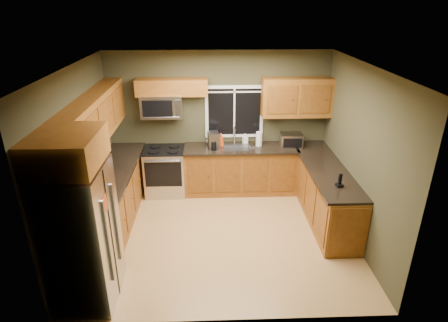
{
  "coord_description": "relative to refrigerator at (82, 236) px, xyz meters",
  "views": [
    {
      "loc": [
        -0.15,
        -5.15,
        3.55
      ],
      "look_at": [
        0.05,
        0.35,
        1.15
      ],
      "focal_mm": 30.0,
      "sensor_mm": 36.0,
      "label": 1
    }
  ],
  "objects": [
    {
      "name": "upper_cabinets_left",
      "position": [
        -0.2,
        1.78,
        0.96
      ],
      "size": [
        0.33,
        2.65,
        0.72
      ],
      "primitive_type": "cube",
      "color": "brown",
      "rests_on": "left_wall"
    },
    {
      "name": "upper_cabinets_back_left",
      "position": [
        0.89,
        2.94,
        1.17
      ],
      "size": [
        1.3,
        0.33,
        0.3
      ],
      "primitive_type": "cube",
      "color": "brown",
      "rests_on": "back_wall"
    },
    {
      "name": "refrigerator",
      "position": [
        0.0,
        0.0,
        0.0
      ],
      "size": [
        0.74,
        0.9,
        1.8
      ],
      "color": "#B7B7BC",
      "rests_on": "ground"
    },
    {
      "name": "upper_cabinet_over_fridge",
      "position": [
        -0.0,
        0.0,
        1.13
      ],
      "size": [
        0.72,
        0.9,
        0.38
      ],
      "primitive_type": "cube",
      "color": "brown",
      "rests_on": "left_wall"
    },
    {
      "name": "ceiling",
      "position": [
        1.74,
        1.3,
        1.8
      ],
      "size": [
        4.2,
        4.2,
        0.0
      ],
      "primitive_type": "plane",
      "rotation": [
        3.14,
        0.0,
        0.0
      ],
      "color": "white",
      "rests_on": "back_wall"
    },
    {
      "name": "countertop_back",
      "position": [
        2.15,
        2.78,
        0.02
      ],
      "size": [
        2.17,
        0.65,
        0.04
      ],
      "primitive_type": "cube",
      "color": "black",
      "rests_on": "base_cabinets_back"
    },
    {
      "name": "countertop_left",
      "position": [
        -0.04,
        1.78,
        0.02
      ],
      "size": [
        0.65,
        2.65,
        0.04
      ],
      "primitive_type": "cube",
      "color": "black",
      "rests_on": "base_cabinets_left"
    },
    {
      "name": "sink",
      "position": [
        2.04,
        2.79,
        0.05
      ],
      "size": [
        0.6,
        0.42,
        0.36
      ],
      "color": "slate",
      "rests_on": "countertop_back"
    },
    {
      "name": "front_wall",
      "position": [
        1.74,
        -0.5,
        0.45
      ],
      "size": [
        4.2,
        0.0,
        4.2
      ],
      "primitive_type": "plane",
      "rotation": [
        -1.57,
        0.0,
        0.0
      ],
      "color": "#3B3B25",
      "rests_on": "ground"
    },
    {
      "name": "base_cabinets_peninsula",
      "position": [
        3.54,
        1.84,
        -0.45
      ],
      "size": [
        0.6,
        2.52,
        0.9
      ],
      "color": "brown",
      "rests_on": "ground"
    },
    {
      "name": "floor",
      "position": [
        1.74,
        1.3,
        -0.9
      ],
      "size": [
        4.2,
        4.2,
        0.0
      ],
      "primitive_type": "plane",
      "color": "tan",
      "rests_on": "ground"
    },
    {
      "name": "range",
      "position": [
        0.69,
        2.77,
        -0.43
      ],
      "size": [
        0.76,
        0.69,
        0.94
      ],
      "color": "#B7B7BC",
      "rests_on": "ground"
    },
    {
      "name": "base_cabinets_back",
      "position": [
        2.15,
        2.8,
        -0.45
      ],
      "size": [
        2.17,
        0.6,
        0.9
      ],
      "primitive_type": "cube",
      "color": "brown",
      "rests_on": "ground"
    },
    {
      "name": "coffee_maker",
      "position": [
        1.63,
        2.74,
        0.19
      ],
      "size": [
        0.23,
        0.28,
        0.32
      ],
      "color": "slate",
      "rests_on": "countertop_back"
    },
    {
      "name": "upper_cabinets_back_right",
      "position": [
        3.19,
        2.94,
        0.96
      ],
      "size": [
        1.3,
        0.33,
        0.72
      ],
      "primitive_type": "cube",
      "color": "brown",
      "rests_on": "back_wall"
    },
    {
      "name": "cordless_phone",
      "position": [
        3.51,
        1.1,
        0.1
      ],
      "size": [
        0.11,
        0.11,
        0.21
      ],
      "color": "black",
      "rests_on": "countertop_peninsula"
    },
    {
      "name": "kettle",
      "position": [
        1.69,
        2.81,
        0.17
      ],
      "size": [
        0.18,
        0.18,
        0.28
      ],
      "color": "#B7B7BC",
      "rests_on": "countertop_back"
    },
    {
      "name": "soap_bottle_b",
      "position": [
        2.25,
        3.0,
        0.14
      ],
      "size": [
        0.11,
        0.12,
        0.19
      ],
      "primitive_type": "imported",
      "rotation": [
        0.0,
        0.0,
        0.39
      ],
      "color": "white",
      "rests_on": "countertop_back"
    },
    {
      "name": "toaster_oven",
      "position": [
        3.11,
        2.78,
        0.17
      ],
      "size": [
        0.42,
        0.34,
        0.26
      ],
      "color": "#B7B7BC",
      "rests_on": "countertop_back"
    },
    {
      "name": "base_cabinets_left",
      "position": [
        -0.06,
        1.78,
        -0.45
      ],
      "size": [
        0.6,
        2.65,
        0.9
      ],
      "primitive_type": "cube",
      "color": "brown",
      "rests_on": "ground"
    },
    {
      "name": "back_wall",
      "position": [
        1.74,
        3.1,
        0.45
      ],
      "size": [
        4.2,
        0.0,
        4.2
      ],
      "primitive_type": "plane",
      "rotation": [
        1.57,
        0.0,
        0.0
      ],
      "color": "#3B3B25",
      "rests_on": "ground"
    },
    {
      "name": "left_wall",
      "position": [
        -0.36,
        1.3,
        0.45
      ],
      "size": [
        0.0,
        3.6,
        3.6
      ],
      "primitive_type": "plane",
      "rotation": [
        1.57,
        0.0,
        1.57
      ],
      "color": "#3B3B25",
      "rests_on": "ground"
    },
    {
      "name": "soap_bottle_a",
      "position": [
        1.78,
        2.82,
        0.17
      ],
      "size": [
        0.13,
        0.13,
        0.27
      ],
      "primitive_type": "imported",
      "rotation": [
        0.0,
        0.0,
        0.34
      ],
      "color": "#C54012",
      "rests_on": "countertop_back"
    },
    {
      "name": "countertop_peninsula",
      "position": [
        3.51,
        1.85,
        0.02
      ],
      "size": [
        0.65,
        2.5,
        0.04
      ],
      "primitive_type": "cube",
      "color": "black",
      "rests_on": "base_cabinets_peninsula"
    },
    {
      "name": "right_wall",
      "position": [
        3.84,
        1.3,
        0.45
      ],
      "size": [
        0.0,
        3.6,
        3.6
      ],
      "primitive_type": "plane",
      "rotation": [
        1.57,
        0.0,
        -1.57
      ],
      "color": "#3B3B25",
      "rests_on": "ground"
    },
    {
      "name": "paper_towel_roll",
      "position": [
        2.5,
        2.84,
        0.18
      ],
      "size": [
        0.16,
        0.16,
        0.31
      ],
      "color": "white",
      "rests_on": "countertop_back"
    },
    {
      "name": "window",
      "position": [
        2.04,
        3.08,
        0.65
      ],
      "size": [
        1.12,
        0.03,
        1.02
      ],
      "color": "white",
      "rests_on": "back_wall"
    },
    {
      "name": "microwave",
      "position": [
        0.69,
        2.91,
        0.83
      ],
      "size": [
        0.76,
        0.41,
        0.42
      ],
      "color": "#B7B7BC",
      "rests_on": "back_wall"
    },
    {
      "name": "soap_bottle_c",
      "position": [
        1.55,
        3.0,
        0.11
      ],
      "size": [
        0.15,
        0.15,
        0.15
      ],
      "primitive_type": "imported",
      "rotation": [
        0.0,
        0.0,
        0.38
      ],
      "color": "white",
      "rests_on": "countertop_back"
    }
  ]
}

